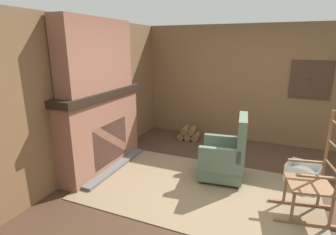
# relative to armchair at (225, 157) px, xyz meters

# --- Properties ---
(ground_plane) EXTENTS (14.00, 14.00, 0.00)m
(ground_plane) POSITION_rel_armchair_xyz_m (0.11, -0.36, -0.37)
(ground_plane) COLOR #3D281C
(wood_panel_wall_left) EXTENTS (0.06, 5.23, 2.47)m
(wood_panel_wall_left) POSITION_rel_armchair_xyz_m (-2.23, -0.36, 0.87)
(wood_panel_wall_left) COLOR brown
(wood_panel_wall_left) RESTS_ON ground
(wood_panel_wall_back) EXTENTS (5.23, 0.09, 2.47)m
(wood_panel_wall_back) POSITION_rel_armchair_xyz_m (0.14, 1.98, 0.87)
(wood_panel_wall_back) COLOR brown
(wood_panel_wall_back) RESTS_ON ground
(fireplace_hearth) EXTENTS (0.56, 1.88, 1.34)m
(fireplace_hearth) POSITION_rel_armchair_xyz_m (-2.02, -0.36, 0.29)
(fireplace_hearth) COLOR brown
(fireplace_hearth) RESTS_ON ground
(chimney_breast) EXTENTS (0.30, 1.56, 1.11)m
(chimney_breast) POSITION_rel_armchair_xyz_m (-2.03, -0.36, 1.53)
(chimney_breast) COLOR brown
(chimney_breast) RESTS_ON fireplace_hearth
(area_rug) EXTENTS (3.30, 1.94, 0.01)m
(area_rug) POSITION_rel_armchair_xyz_m (-0.30, -0.47, -0.36)
(area_rug) COLOR #7A664C
(area_rug) RESTS_ON ground
(armchair) EXTENTS (0.74, 0.73, 1.04)m
(armchair) POSITION_rel_armchair_xyz_m (0.00, 0.00, 0.00)
(armchair) COLOR #516651
(armchair) RESTS_ON ground
(rocking_chair) EXTENTS (0.87, 0.59, 1.31)m
(rocking_chair) POSITION_rel_armchair_xyz_m (1.15, -0.53, 0.07)
(rocking_chair) COLOR brown
(rocking_chair) RESTS_ON ground
(firewood_stack) EXTENTS (0.51, 0.38, 0.29)m
(firewood_stack) POSITION_rel_armchair_xyz_m (-1.09, 1.49, -0.24)
(firewood_stack) COLOR brown
(firewood_stack) RESTS_ON ground
(laundry_basket) EXTENTS (0.56, 0.52, 0.29)m
(laundry_basket) POSITION_rel_armchair_xyz_m (1.14, 0.36, -0.22)
(laundry_basket) COLOR white
(laundry_basket) RESTS_ON ground
(oil_lamp_vase) EXTENTS (0.11, 0.11, 0.22)m
(oil_lamp_vase) POSITION_rel_armchair_xyz_m (-2.06, -0.86, 1.05)
(oil_lamp_vase) COLOR silver
(oil_lamp_vase) RESTS_ON fireplace_hearth
(storage_case) EXTENTS (0.15, 0.23, 0.16)m
(storage_case) POSITION_rel_armchair_xyz_m (-2.06, 0.19, 1.05)
(storage_case) COLOR black
(storage_case) RESTS_ON fireplace_hearth
(decorative_plate_on_mantel) EXTENTS (0.06, 0.24, 0.24)m
(decorative_plate_on_mantel) POSITION_rel_armchair_xyz_m (-2.08, -0.41, 1.09)
(decorative_plate_on_mantel) COLOR red
(decorative_plate_on_mantel) RESTS_ON fireplace_hearth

